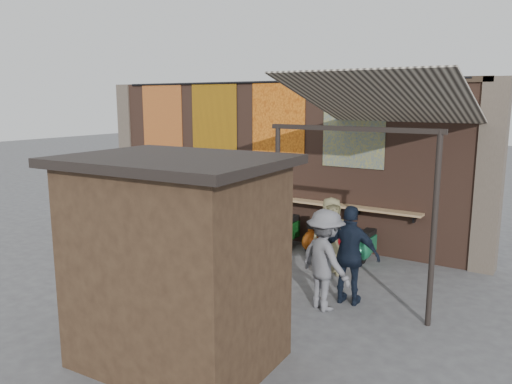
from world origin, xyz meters
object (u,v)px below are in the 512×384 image
Objects in this scene: shopper_grey at (325,260)px; market_stall at (177,266)px; scooter_stool_8 at (338,242)px; scooter_stool_3 at (228,222)px; scooter_stool_0 at (171,213)px; diner_left at (161,194)px; shopper_navy at (350,255)px; shelf_box at (268,191)px; scooter_stool_9 at (366,246)px; scooter_stool_2 at (207,219)px; diner_right at (157,202)px; shopper_tan at (331,236)px; scooter_stool_7 at (314,237)px; scooter_stool_1 at (191,215)px; scooter_stool_6 at (288,232)px; scooter_stool_4 at (247,225)px; scooter_stool_5 at (267,229)px.

market_stall is (-0.94, -2.67, 0.49)m from shopper_grey.
scooter_stool_8 is 3.09m from shopper_grey.
scooter_stool_0 is at bearing -179.53° from scooter_stool_3.
shopper_navy is (6.67, -2.32, -0.04)m from diner_left.
shelf_box is at bearing -20.66° from shopper_grey.
shelf_box is 0.80× the size of scooter_stool_9.
scooter_stool_0 is 5.85m from scooter_stool_9.
scooter_stool_2 is at bearing 179.50° from scooter_stool_8.
shopper_navy is (6.44, -1.90, 0.11)m from diner_right.
scooter_stool_0 is 2.01m from scooter_stool_3.
shopper_tan reaches higher than scooter_stool_8.
scooter_stool_7 is 0.47× the size of diner_right.
scooter_stool_8 is 0.41× the size of shopper_grey.
shopper_grey is (0.32, -2.87, 0.53)m from scooter_stool_9.
market_stall is (-1.21, -3.12, 0.48)m from shopper_navy.
scooter_stool_8 is at bearing 179.93° from scooter_stool_9.
shelf_box is at bearing 6.57° from scooter_stool_1.
shopper_navy reaches higher than scooter_stool_3.
shopper_tan is at bearing -35.50° from scooter_stool_6.
scooter_stool_4 is 1.28m from scooter_stool_6.
diner_left reaches higher than shopper_grey.
scooter_stool_7 is 0.60m from scooter_stool_8.
scooter_stool_5 is at bearing 179.72° from scooter_stool_6.
shopper_grey is at bearing -60.87° from scooter_stool_7.
market_stall is (2.63, -5.62, 1.01)m from scooter_stool_4.
diner_left is at bearing 132.24° from market_stall.
scooter_stool_4 is (1.88, 0.02, -0.03)m from scooter_stool_1.
scooter_stool_0 is 5.17m from scooter_stool_8.
scooter_stool_0 is 3.87m from scooter_stool_6.
shopper_tan is (0.94, -1.19, 0.46)m from scooter_stool_7.
scooter_stool_6 is 0.29× the size of market_stall.
scooter_stool_6 is 3.91m from diner_right.
scooter_stool_9 is 2.55m from shopper_navy.
scooter_stool_0 reaches higher than scooter_stool_5.
diner_left reaches higher than shopper_tan.
shopper_grey is at bearing -39.56° from scooter_stool_4.
shopper_grey is 0.64× the size of market_stall.
scooter_stool_5 is 2.60m from scooter_stool_9.
diner_right is (-4.56, -0.52, 0.43)m from scooter_stool_7.
market_stall reaches higher than shopper_tan.
shelf_box is 4.47m from shopper_grey.
scooter_stool_4 is at bearing 5.73° from diner_left.
scooter_stool_9 is at bearing -1.43° from scooter_stool_4.
scooter_stool_8 is 5.43m from diner_left.
shelf_box reaches higher than scooter_stool_2.
market_stall is (1.36, -5.52, 0.98)m from scooter_stool_6.
scooter_stool_9 is 1.32m from shopper_tan.
shopper_tan is (5.74, -1.08, -0.12)m from diner_left.
diner_right is at bearing -166.97° from scooter_stool_4.
scooter_stool_2 is at bearing -170.22° from shelf_box.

